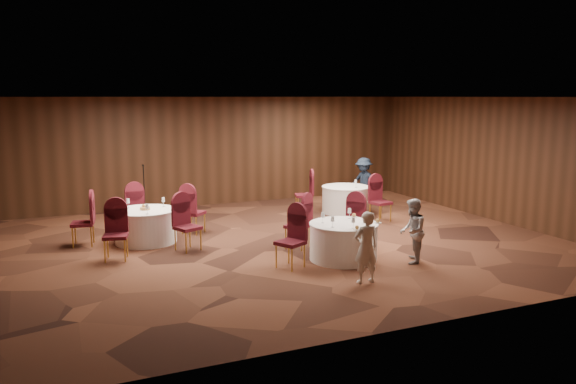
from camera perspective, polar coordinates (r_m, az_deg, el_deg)
name	(u,v)px	position (r m, az deg, el deg)	size (l,w,h in m)	color
ground	(283,243)	(12.54, -0.48, -5.16)	(12.00, 12.00, 0.00)	black
room_shell	(283,155)	(12.19, -0.50, 3.80)	(12.00, 12.00, 12.00)	silver
table_main	(343,241)	(11.25, 5.65, -4.99)	(1.36, 1.36, 0.74)	white
table_left	(146,226)	(12.89, -14.26, -3.34)	(1.37, 1.37, 0.74)	white
table_right	(346,199)	(15.77, 5.88, -0.73)	(1.34, 1.34, 0.74)	white
chairs_main	(317,229)	(11.64, 3.01, -3.81)	(2.77, 1.94, 1.00)	#400C1B
chairs_left	(143,221)	(12.80, -14.49, -2.87)	(3.16, 3.00, 1.00)	#400C1B
chairs_right	(341,198)	(15.18, 5.39, -0.65)	(2.00, 2.38, 1.00)	#400C1B
tabletop_main	(353,218)	(11.12, 6.58, -2.69)	(1.11, 1.15, 0.22)	silver
tabletop_left	(145,206)	(12.80, -14.29, -1.39)	(0.83, 0.90, 0.22)	silver
tabletop_right	(356,182)	(15.54, 6.90, 1.05)	(0.08, 0.08, 0.22)	silver
mic_stand	(145,204)	(15.33, -14.34, -1.15)	(0.24, 0.24, 1.45)	black
woman_a	(366,247)	(9.85, 7.93, -5.59)	(0.46, 0.30, 1.27)	silver
woman_b	(412,231)	(11.18, 12.51, -3.89)	(0.62, 0.48, 1.27)	#ADAEB2
man_c	(364,182)	(16.74, 7.69, 1.03)	(0.93, 0.53, 1.43)	#162132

